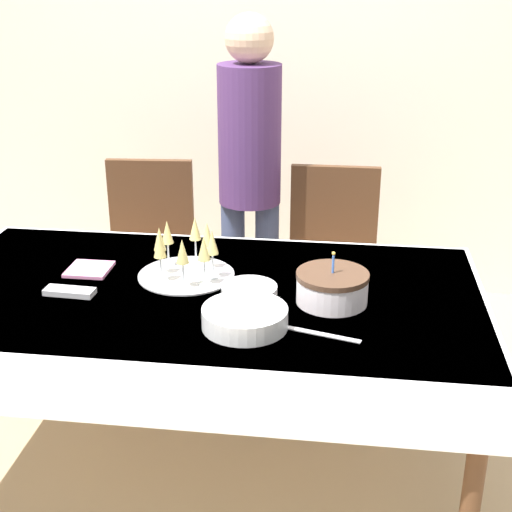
# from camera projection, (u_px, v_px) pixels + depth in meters

# --- Properties ---
(ground_plane) EXTENTS (12.00, 12.00, 0.00)m
(ground_plane) POSITION_uv_depth(u_px,v_px,m) (208.00, 467.00, 2.72)
(ground_plane) COLOR tan
(wall_back) EXTENTS (8.00, 0.05, 2.70)m
(wall_back) POSITION_uv_depth(u_px,v_px,m) (265.00, 50.00, 3.82)
(wall_back) COLOR silver
(wall_back) RESTS_ON ground_plane
(dining_table) EXTENTS (1.91, 1.02, 0.75)m
(dining_table) POSITION_uv_depth(u_px,v_px,m) (204.00, 316.00, 2.47)
(dining_table) COLOR white
(dining_table) RESTS_ON ground_plane
(dining_chair_far_left) EXTENTS (0.45, 0.45, 0.95)m
(dining_chair_far_left) POSITION_uv_depth(u_px,v_px,m) (149.00, 255.00, 3.33)
(dining_chair_far_left) COLOR #51331E
(dining_chair_far_left) RESTS_ON ground_plane
(dining_chair_far_right) EXTENTS (0.42, 0.42, 0.95)m
(dining_chair_far_right) POSITION_uv_depth(u_px,v_px,m) (332.00, 264.00, 3.23)
(dining_chair_far_right) COLOR #51331E
(dining_chair_far_right) RESTS_ON ground_plane
(birthday_cake) EXTENTS (0.24, 0.24, 0.18)m
(birthday_cake) POSITION_uv_depth(u_px,v_px,m) (332.00, 287.00, 2.32)
(birthday_cake) COLOR white
(birthday_cake) RESTS_ON dining_table
(champagne_tray) EXTENTS (0.34, 0.34, 0.18)m
(champagne_tray) POSITION_uv_depth(u_px,v_px,m) (186.00, 253.00, 2.51)
(champagne_tray) COLOR silver
(champagne_tray) RESTS_ON dining_table
(plate_stack_main) EXTENTS (0.26, 0.26, 0.06)m
(plate_stack_main) POSITION_uv_depth(u_px,v_px,m) (245.00, 318.00, 2.17)
(plate_stack_main) COLOR white
(plate_stack_main) RESTS_ON dining_table
(plate_stack_dessert) EXTENTS (0.19, 0.19, 0.03)m
(plate_stack_dessert) POSITION_uv_depth(u_px,v_px,m) (249.00, 290.00, 2.40)
(plate_stack_dessert) COLOR white
(plate_stack_dessert) RESTS_ON dining_table
(cake_knife) EXTENTS (0.29, 0.10, 0.00)m
(cake_knife) POSITION_uv_depth(u_px,v_px,m) (313.00, 332.00, 2.15)
(cake_knife) COLOR silver
(cake_knife) RESTS_ON dining_table
(fork_pile) EXTENTS (0.17, 0.07, 0.02)m
(fork_pile) POSITION_uv_depth(u_px,v_px,m) (70.00, 292.00, 2.39)
(fork_pile) COLOR silver
(fork_pile) RESTS_ON dining_table
(napkin_pile) EXTENTS (0.15, 0.15, 0.01)m
(napkin_pile) POSITION_uv_depth(u_px,v_px,m) (89.00, 269.00, 2.58)
(napkin_pile) COLOR pink
(napkin_pile) RESTS_ON dining_table
(person_standing) EXTENTS (0.28, 0.28, 1.60)m
(person_standing) POSITION_uv_depth(u_px,v_px,m) (250.00, 162.00, 3.18)
(person_standing) COLOR #3F4C72
(person_standing) RESTS_ON ground_plane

